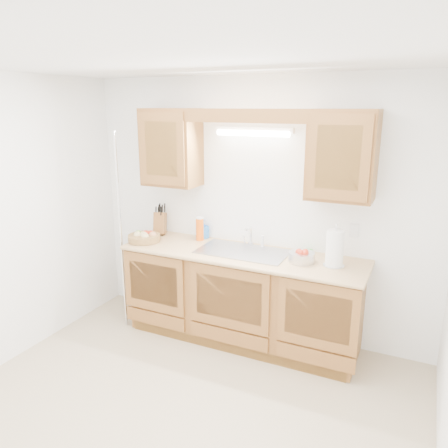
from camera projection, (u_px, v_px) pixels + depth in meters
The scene contains 17 objects.
room at pixel (174, 255), 2.94m from camera, with size 3.52×3.50×2.50m.
base_cabinets at pixel (242, 297), 4.20m from camera, with size 2.20×0.60×0.86m, color brown.
countertop at pixel (242, 255), 4.07m from camera, with size 2.30×0.63×0.04m, color tan.
upper_cabinet_left at pixel (171, 147), 4.30m from camera, with size 0.55×0.33×0.75m, color brown.
upper_cabinet_right at pixel (342, 155), 3.61m from camera, with size 0.55×0.33×0.75m, color brown.
valance at pixel (244, 116), 3.75m from camera, with size 2.20×0.05×0.12m, color brown.
fluorescent_fixture at pixel (253, 131), 3.98m from camera, with size 0.76×0.08×0.08m.
sink at pixel (243, 259), 4.11m from camera, with size 0.84×0.46×0.36m.
wire_shelf_pole at pixel (121, 234), 4.32m from camera, with size 0.03×0.03×2.00m, color silver.
outlet_plate at pixel (354, 231), 3.88m from camera, with size 0.08×0.01×0.12m, color white.
fruit_basket at pixel (144, 237), 4.40m from camera, with size 0.41×0.41×0.10m.
knife_block at pixel (160, 223), 4.63m from camera, with size 0.18×0.22×0.34m.
orange_canister at pixel (200, 229), 4.41m from camera, with size 0.09×0.09×0.24m.
soap_bottle at pixel (203, 229), 4.48m from camera, with size 0.09×0.09×0.19m, color blue.
sponge at pixel (306, 251), 4.07m from camera, with size 0.14×0.11×0.03m.
paper_towel at pixel (335, 249), 3.68m from camera, with size 0.18×0.18×0.38m.
apple_bowl at pixel (302, 256), 3.81m from camera, with size 0.27×0.27×0.12m.
Camera 1 is at (1.49, -2.37, 2.23)m, focal length 35.00 mm.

